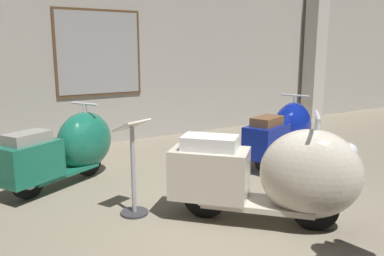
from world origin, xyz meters
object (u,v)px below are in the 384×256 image
(scooter_0, at_px, (70,148))
(scooter_1, at_px, (278,175))
(scooter_2, at_px, (285,132))
(info_stanchion, at_px, (133,176))

(scooter_0, xyz_separation_m, scooter_1, (1.33, -2.24, 0.05))
(scooter_1, height_order, scooter_2, scooter_1)
(scooter_0, bearing_deg, info_stanchion, -106.30)
(scooter_1, bearing_deg, info_stanchion, -175.11)
(scooter_1, distance_m, scooter_2, 2.24)
(scooter_0, xyz_separation_m, scooter_2, (2.96, -0.69, -0.00))
(scooter_0, relative_size, info_stanchion, 1.65)
(scooter_0, distance_m, scooter_2, 3.04)
(scooter_1, relative_size, info_stanchion, 1.66)
(info_stanchion, bearing_deg, scooter_0, 102.25)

